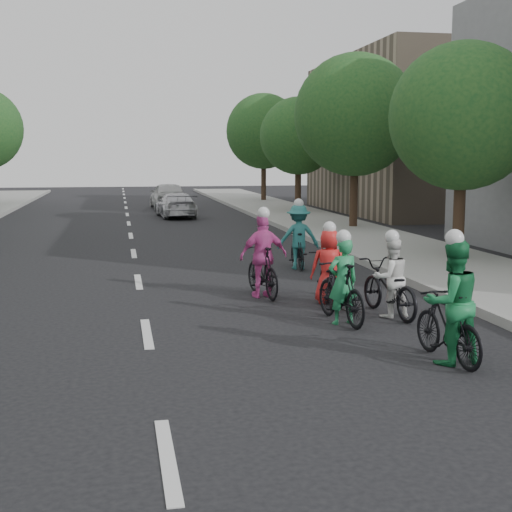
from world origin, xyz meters
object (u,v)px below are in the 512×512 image
object	(u,v)px
follow_car_trail	(168,195)
cyclist_1	(298,242)
cyclist_4	(389,285)
cyclist_5	(263,264)
cyclist_2	(450,313)
cyclist_0	(341,289)
cyclist_3	(328,274)
follow_car_lead	(176,205)

from	to	relation	value
follow_car_trail	cyclist_1	bearing A→B (deg)	92.43
cyclist_4	cyclist_5	size ratio (longest dim) A/B	1.07
follow_car_trail	cyclist_2	bearing A→B (deg)	91.12
cyclist_4	cyclist_5	xyz separation A→B (m)	(-1.90, 2.22, 0.11)
cyclist_2	cyclist_4	distance (m)	3.00
cyclist_2	follow_car_trail	distance (m)	31.28
cyclist_5	cyclist_2	bearing A→B (deg)	98.69
cyclist_0	follow_car_trail	bearing A→B (deg)	-96.13
cyclist_1	follow_car_trail	distance (m)	22.59
cyclist_1	cyclist_0	bearing A→B (deg)	85.67
cyclist_0	cyclist_4	size ratio (longest dim) A/B	0.92
cyclist_1	cyclist_4	world-z (taller)	cyclist_1
cyclist_1	cyclist_5	world-z (taller)	cyclist_5
cyclist_3	cyclist_5	distance (m)	1.42
cyclist_0	cyclist_3	size ratio (longest dim) A/B	0.97
cyclist_3	follow_car_trail	distance (m)	26.88
cyclist_0	cyclist_5	bearing A→B (deg)	-79.56
cyclist_1	follow_car_lead	size ratio (longest dim) A/B	0.45
follow_car_lead	follow_car_trail	distance (m)	5.90
cyclist_1	cyclist_3	bearing A→B (deg)	86.42
cyclist_1	follow_car_trail	xyz separation A→B (m)	(-1.82, 22.51, 0.04)
cyclist_5	follow_car_lead	distance (m)	20.12
cyclist_5	cyclist_4	bearing A→B (deg)	121.89
follow_car_trail	follow_car_lead	bearing A→B (deg)	87.59
cyclist_5	follow_car_lead	xyz separation A→B (m)	(-0.20, 20.12, -0.10)
follow_car_lead	cyclist_1	bearing A→B (deg)	92.50
cyclist_5	cyclist_1	bearing A→B (deg)	-123.70
cyclist_0	cyclist_4	bearing A→B (deg)	-168.71
cyclist_4	cyclist_5	distance (m)	2.92
cyclist_5	follow_car_trail	world-z (taller)	cyclist_5
cyclist_3	follow_car_lead	world-z (taller)	cyclist_3
cyclist_0	cyclist_2	world-z (taller)	cyclist_2
cyclist_3	follow_car_trail	size ratio (longest dim) A/B	0.43
cyclist_0	follow_car_trail	xyz separation A→B (m)	(-1.06, 28.60, 0.15)
cyclist_0	follow_car_trail	size ratio (longest dim) A/B	0.42
cyclist_1	cyclist_3	world-z (taller)	cyclist_1
cyclist_0	cyclist_5	world-z (taller)	cyclist_5
follow_car_trail	cyclist_4	bearing A→B (deg)	92.02
cyclist_0	cyclist_5	distance (m)	2.73
cyclist_2	cyclist_3	bearing A→B (deg)	-90.21
cyclist_0	cyclist_3	distance (m)	1.78
cyclist_1	follow_car_trail	size ratio (longest dim) A/B	0.41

